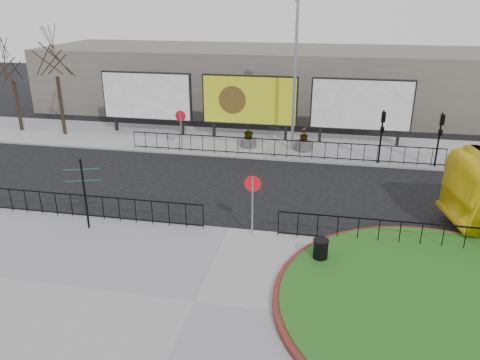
% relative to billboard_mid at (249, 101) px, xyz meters
% --- Properties ---
extents(ground, '(90.00, 90.00, 0.00)m').
position_rel_billboard_mid_xyz_m(ground, '(1.50, -12.97, -2.60)').
color(ground, black).
rests_on(ground, ground).
extents(pavement_near, '(30.00, 10.00, 0.12)m').
position_rel_billboard_mid_xyz_m(pavement_near, '(1.50, -17.97, -2.54)').
color(pavement_near, gray).
rests_on(pavement_near, ground).
extents(pavement_far, '(44.00, 6.00, 0.12)m').
position_rel_billboard_mid_xyz_m(pavement_far, '(1.50, -0.97, -2.54)').
color(pavement_far, gray).
rests_on(pavement_far, ground).
extents(brick_edge, '(10.40, 10.40, 0.18)m').
position_rel_billboard_mid_xyz_m(brick_edge, '(9.00, -16.97, -2.39)').
color(brick_edge, maroon).
rests_on(brick_edge, pavement_near).
extents(grass_lawn, '(10.00, 10.00, 0.22)m').
position_rel_billboard_mid_xyz_m(grass_lawn, '(9.00, -16.97, -2.37)').
color(grass_lawn, '#154312').
rests_on(grass_lawn, pavement_near).
extents(railing_near_left, '(10.00, 0.10, 1.10)m').
position_rel_billboard_mid_xyz_m(railing_near_left, '(-4.50, -13.27, -1.93)').
color(railing_near_left, black).
rests_on(railing_near_left, pavement_near).
extents(railing_near_right, '(9.00, 0.10, 1.10)m').
position_rel_billboard_mid_xyz_m(railing_near_right, '(8.00, -13.27, -1.93)').
color(railing_near_right, black).
rests_on(railing_near_right, pavement_near).
extents(railing_far, '(18.00, 0.10, 1.10)m').
position_rel_billboard_mid_xyz_m(railing_far, '(2.50, -3.67, -1.93)').
color(railing_far, black).
rests_on(railing_far, pavement_far).
extents(speed_sign_far, '(0.64, 0.07, 2.47)m').
position_rel_billboard_mid_xyz_m(speed_sign_far, '(-3.50, -3.57, -0.68)').
color(speed_sign_far, gray).
rests_on(speed_sign_far, pavement_far).
extents(speed_sign_near, '(0.64, 0.07, 2.47)m').
position_rel_billboard_mid_xyz_m(speed_sign_near, '(2.50, -13.37, -0.68)').
color(speed_sign_near, gray).
rests_on(speed_sign_near, pavement_near).
extents(billboard_left, '(6.20, 0.31, 4.10)m').
position_rel_billboard_mid_xyz_m(billboard_left, '(-7.00, 0.00, 0.00)').
color(billboard_left, black).
rests_on(billboard_left, pavement_far).
extents(billboard_mid, '(6.20, 0.31, 4.10)m').
position_rel_billboard_mid_xyz_m(billboard_mid, '(0.00, 0.00, 0.00)').
color(billboard_mid, black).
rests_on(billboard_mid, pavement_far).
extents(billboard_right, '(6.20, 0.31, 4.10)m').
position_rel_billboard_mid_xyz_m(billboard_right, '(7.00, 0.00, 0.00)').
color(billboard_right, black).
rests_on(billboard_right, pavement_far).
extents(lamp_post, '(0.74, 0.18, 9.23)m').
position_rel_billboard_mid_xyz_m(lamp_post, '(3.01, -1.97, 2.23)').
color(lamp_post, gray).
rests_on(lamp_post, pavement_far).
extents(signal_pole_a, '(0.22, 0.26, 3.00)m').
position_rel_billboard_mid_xyz_m(signal_pole_a, '(8.00, -3.63, -0.50)').
color(signal_pole_a, black).
rests_on(signal_pole_a, pavement_far).
extents(signal_pole_b, '(0.22, 0.26, 3.00)m').
position_rel_billboard_mid_xyz_m(signal_pole_b, '(11.00, -3.63, -0.50)').
color(signal_pole_b, black).
rests_on(signal_pole_b, pavement_far).
extents(tree_left, '(2.00, 2.00, 7.00)m').
position_rel_billboard_mid_xyz_m(tree_left, '(-12.50, -1.47, 1.02)').
color(tree_left, '#2D2119').
rests_on(tree_left, pavement_far).
extents(tree_mid, '(2.00, 2.00, 6.20)m').
position_rel_billboard_mid_xyz_m(tree_mid, '(-16.00, -1.17, 0.62)').
color(tree_mid, '#2D2119').
rests_on(tree_mid, pavement_far).
extents(building_backdrop, '(40.00, 10.00, 5.00)m').
position_rel_billboard_mid_xyz_m(building_backdrop, '(1.50, 9.03, -0.10)').
color(building_backdrop, '#6B645E').
rests_on(building_backdrop, ground).
extents(fingerpost_sign, '(1.36, 0.64, 2.94)m').
position_rel_billboard_mid_xyz_m(fingerpost_sign, '(-4.06, -14.05, -0.70)').
color(fingerpost_sign, black).
rests_on(fingerpost_sign, pavement_near).
extents(litter_bin, '(0.55, 0.55, 0.91)m').
position_rel_billboard_mid_xyz_m(litter_bin, '(5.17, -14.98, -2.02)').
color(litter_bin, black).
rests_on(litter_bin, pavement_near).
extents(planter_b, '(0.99, 0.99, 1.52)m').
position_rel_billboard_mid_xyz_m(planter_b, '(0.30, -1.97, -1.93)').
color(planter_b, '#4C4C4F').
rests_on(planter_b, pavement_far).
extents(planter_c, '(1.07, 1.07, 1.45)m').
position_rel_billboard_mid_xyz_m(planter_c, '(3.70, -1.97, -2.01)').
color(planter_c, '#4C4C4F').
rests_on(planter_c, pavement_far).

